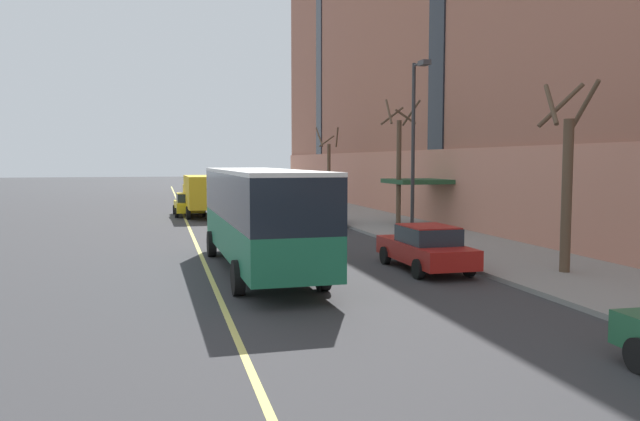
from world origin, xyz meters
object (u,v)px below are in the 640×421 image
city_bus (260,213)px  street_lamp (415,135)px  parked_car_darkgray_0 (283,200)px  box_truck (202,193)px  street_tree_far_uptown (399,162)px  taxi_cab (189,204)px  parked_car_red_4 (426,248)px  parked_car_navy_1 (321,212)px  street_tree_mid_block (567,179)px  parked_car_red_6 (268,195)px  street_tree_far_downtown (329,169)px

city_bus → street_lamp: 9.26m
parked_car_darkgray_0 → box_truck: 7.18m
street_lamp → street_tree_far_uptown: bearing=73.9°
taxi_cab → street_tree_far_uptown: street_tree_far_uptown is taller
city_bus → parked_car_darkgray_0: bearing=77.4°
parked_car_red_4 → city_bus: bearing=169.6°
box_truck → city_bus: bearing=-88.6°
parked_car_navy_1 → street_tree_mid_block: size_ratio=0.77×
street_lamp → street_tree_mid_block: bearing=-75.7°
city_bus → parked_car_darkgray_0: city_bus is taller
parked_car_darkgray_0 → taxi_cab: size_ratio=1.00×
parked_car_darkgray_0 → street_tree_far_uptown: size_ratio=0.62×
city_bus → parked_car_navy_1: (5.84, 14.50, -1.24)m
parked_car_navy_1 → street_lamp: bearing=-80.4°
parked_car_darkgray_0 → parked_car_red_6: same height
city_bus → taxi_cab: bearing=93.4°
parked_car_red_4 → street_lamp: (1.95, 5.62, 4.07)m
street_tree_far_downtown → parked_car_navy_1: bearing=-107.3°
parked_car_navy_1 → street_tree_far_downtown: (3.62, 11.61, 2.35)m
parked_car_navy_1 → parked_car_red_6: size_ratio=1.11×
street_tree_mid_block → street_tree_far_downtown: bearing=90.1°
parked_car_darkgray_0 → street_tree_mid_block: bearing=-82.2°
box_truck → street_tree_far_uptown: bearing=-44.9°
box_truck → taxi_cab: size_ratio=1.71×
city_bus → parked_car_red_6: bearing=80.0°
box_truck → street_tree_mid_block: (10.01, -24.60, 1.55)m
taxi_cab → city_bus: bearing=-86.6°
street_tree_far_uptown → street_tree_far_downtown: 14.66m
box_truck → street_tree_far_downtown: (9.98, 4.66, 1.52)m
parked_car_darkgray_0 → parked_car_red_4: (-0.06, -26.10, 0.00)m
box_truck → parked_car_navy_1: bearing=-47.5°
street_tree_mid_block → parked_car_navy_1: bearing=101.7°
city_bus → street_tree_mid_block: bearing=-18.4°
taxi_cab → street_tree_far_uptown: (10.86, -11.24, 2.90)m
street_tree_mid_block → parked_car_red_4: bearing=151.6°
box_truck → taxi_cab: box_truck is taller
city_bus → street_tree_far_downtown: 27.79m
street_tree_mid_block → taxi_cab: bearing=112.8°
parked_car_red_4 → taxi_cab: (-6.93, 23.72, -0.00)m
street_lamp → city_bus: bearing=-148.5°
parked_car_red_4 → street_lamp: street_lamp is taller
box_truck → street_tree_mid_block: 26.61m
taxi_cab → street_tree_mid_block: bearing=-67.2°
parked_car_red_6 → parked_car_navy_1: bearing=-90.0°
street_tree_far_uptown → street_lamp: street_lamp is taller
street_tree_far_uptown → city_bus: bearing=-129.6°
street_tree_mid_block → parked_car_red_6: bearing=95.8°
parked_car_navy_1 → box_truck: bearing=132.5°
parked_car_navy_1 → street_lamp: (1.67, -9.90, 4.07)m
box_truck → street_tree_mid_block: size_ratio=1.21×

